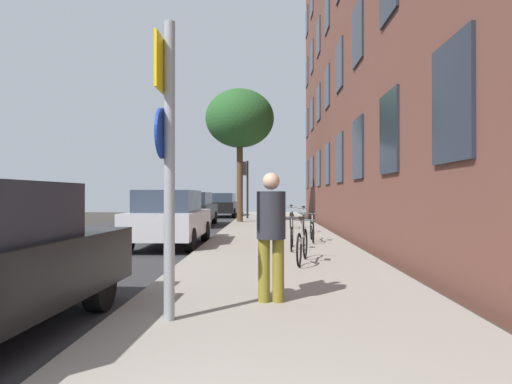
{
  "coord_description": "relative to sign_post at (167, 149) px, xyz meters",
  "views": [
    {
      "loc": [
        0.8,
        -1.0,
        1.49
      ],
      "look_at": [
        0.45,
        12.62,
        1.59
      ],
      "focal_mm": 30.0,
      "sensor_mm": 36.0,
      "label": 1
    }
  ],
  "objects": [
    {
      "name": "bicycle_0",
      "position": [
        1.82,
        4.05,
        -1.52
      ],
      "size": [
        0.5,
        1.72,
        0.94
      ],
      "color": "black",
      "rests_on": "sidewalk"
    },
    {
      "name": "traffic_light",
      "position": [
        -0.16,
        20.51,
        0.45
      ],
      "size": [
        0.43,
        0.24,
        3.4
      ],
      "color": "black",
      "rests_on": "sidewalk"
    },
    {
      "name": "car_3",
      "position": [
        -1.87,
        24.27,
        -1.16
      ],
      "size": [
        1.83,
        4.44,
        1.62
      ],
      "color": "black",
      "rests_on": "road_asphalt"
    },
    {
      "name": "sidewalk",
      "position": [
        1.4,
        11.33,
        -1.95
      ],
      "size": [
        4.2,
        38.0,
        0.12
      ],
      "primitive_type": "cube",
      "color": "gray",
      "rests_on": "ground"
    },
    {
      "name": "car_2",
      "position": [
        -2.47,
        15.93,
        -1.16
      ],
      "size": [
        1.9,
        4.43,
        1.62
      ],
      "color": "black",
      "rests_on": "road_asphalt"
    },
    {
      "name": "ground_plane",
      "position": [
        -2.1,
        11.33,
        -2.01
      ],
      "size": [
        41.8,
        41.8,
        0.0
      ],
      "primitive_type": "plane",
      "color": "#332D28"
    },
    {
      "name": "car_1",
      "position": [
        -1.7,
        7.6,
        -1.16
      ],
      "size": [
        1.86,
        4.16,
        1.62
      ],
      "color": "#B7B7BC",
      "rests_on": "road_asphalt"
    },
    {
      "name": "pedestrian_0",
      "position": [
        1.15,
        0.83,
        -0.94
      ],
      "size": [
        0.44,
        0.44,
        1.66
      ],
      "color": "olive",
      "rests_on": "sidewalk"
    },
    {
      "name": "bicycle_1",
      "position": [
        1.73,
        6.22,
        -1.54
      ],
      "size": [
        0.42,
        1.63,
        0.9
      ],
      "color": "black",
      "rests_on": "sidewalk"
    },
    {
      "name": "bicycle_3",
      "position": [
        2.43,
        10.98,
        -1.5
      ],
      "size": [
        0.42,
        1.7,
        0.98
      ],
      "color": "black",
      "rests_on": "sidewalk"
    },
    {
      "name": "sign_post",
      "position": [
        0.0,
        0.0,
        0.0
      ],
      "size": [
        0.16,
        0.6,
        3.29
      ],
      "color": "gray",
      "rests_on": "sidewalk"
    },
    {
      "name": "bicycle_4",
      "position": [
        2.11,
        13.06,
        -1.5
      ],
      "size": [
        0.42,
        1.63,
        0.97
      ],
      "color": "black",
      "rests_on": "sidewalk"
    },
    {
      "name": "road_asphalt",
      "position": [
        -4.2,
        11.33,
        -2.0
      ],
      "size": [
        7.0,
        38.0,
        0.01
      ],
      "primitive_type": "cube",
      "color": "#2D2D30",
      "rests_on": "ground"
    },
    {
      "name": "tree_near",
      "position": [
        -0.31,
        17.43,
        3.44
      ],
      "size": [
        3.55,
        3.55,
        6.87
      ],
      "color": "#4C3823",
      "rests_on": "sidewalk"
    },
    {
      "name": "bicycle_2",
      "position": [
        2.44,
        8.06,
        -1.53
      ],
      "size": [
        0.42,
        1.6,
        0.91
      ],
      "color": "black",
      "rests_on": "sidewalk"
    }
  ]
}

